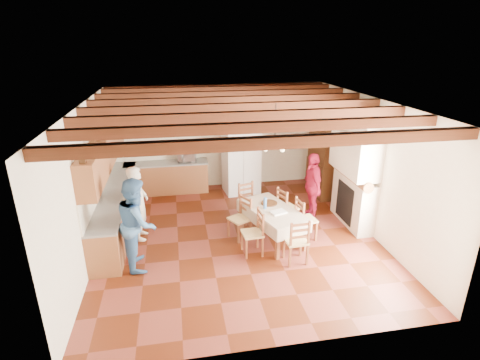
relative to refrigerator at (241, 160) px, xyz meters
name	(u,v)px	position (x,y,z in m)	size (l,w,h in m)	color
floor	(238,237)	(-0.55, -2.64, -0.97)	(6.00, 6.50, 0.02)	#4F1D0B
ceiling	(238,102)	(-0.55, -2.64, 2.05)	(6.00, 6.50, 0.02)	silver
wall_back	(219,137)	(-0.55, 0.62, 0.54)	(6.00, 0.02, 3.00)	beige
wall_front	(281,258)	(-0.55, -5.90, 0.54)	(6.00, 0.02, 3.00)	beige
wall_left	(88,183)	(-3.56, -2.64, 0.54)	(0.02, 6.50, 3.00)	beige
wall_right	(370,166)	(2.46, -2.64, 0.54)	(0.02, 6.50, 3.00)	beige
ceiling_beams	(238,107)	(-0.55, -2.64, 1.95)	(6.00, 6.30, 0.16)	#361B0D
lower_cabinets_left	(117,209)	(-3.25, -1.59, -0.53)	(0.60, 4.30, 0.86)	brown
lower_cabinets_back	(167,178)	(-2.10, 0.31, -0.53)	(2.30, 0.60, 0.86)	brown
countertop_left	(115,191)	(-3.25, -1.59, -0.08)	(0.62, 4.30, 0.04)	slate
countertop_back	(166,163)	(-2.10, 0.31, -0.08)	(2.34, 0.62, 0.04)	slate
backsplash_left	(100,179)	(-3.54, -1.59, 0.24)	(0.03, 4.30, 0.60)	white
backsplash_back	(165,149)	(-2.10, 0.59, 0.24)	(2.30, 0.03, 0.60)	white
upper_cabinets	(104,151)	(-3.38, -1.59, 0.89)	(0.35, 4.20, 0.70)	brown
fireplace	(353,168)	(2.17, -2.44, 0.44)	(0.56, 1.60, 2.80)	beige
wall_picture	(271,123)	(1.00, 0.59, 0.89)	(0.34, 0.03, 0.42)	black
refrigerator	(241,160)	(0.00, 0.00, 0.00)	(0.96, 0.79, 1.92)	white
hutch	(323,157)	(2.20, -0.60, 0.13)	(0.50, 1.20, 2.18)	#371A0B
dining_table	(272,212)	(0.17, -2.86, -0.31)	(1.33, 1.85, 0.73)	beige
chandelier	(275,141)	(0.17, -2.86, 1.29)	(0.47, 0.47, 0.03)	black
chair_left_near	(252,233)	(-0.38, -3.36, -0.48)	(0.42, 0.40, 0.96)	brown
chair_left_far	(240,218)	(-0.52, -2.68, -0.48)	(0.42, 0.40, 0.96)	brown
chair_right_near	(306,219)	(0.91, -2.95, -0.48)	(0.42, 0.40, 0.96)	brown
chair_right_far	(287,207)	(0.69, -2.29, -0.48)	(0.42, 0.40, 0.96)	brown
chair_end_near	(296,240)	(0.41, -3.80, -0.48)	(0.42, 0.40, 0.96)	brown
chair_end_far	(249,203)	(-0.15, -1.93, -0.48)	(0.42, 0.40, 0.96)	brown
person_man	(139,203)	(-2.67, -2.28, -0.12)	(0.61, 0.40, 1.67)	silver
person_woman_blue	(137,223)	(-2.61, -3.36, -0.06)	(0.88, 0.68, 1.81)	teal
person_woman_red	(312,186)	(1.40, -1.95, -0.13)	(0.97, 0.40, 1.65)	#B6173A
microwave	(187,156)	(-1.51, 0.31, 0.09)	(0.52, 0.36, 0.29)	silver
fridge_vase	(241,121)	(-0.01, 0.00, 1.11)	(0.29, 0.29, 0.30)	#371A0B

